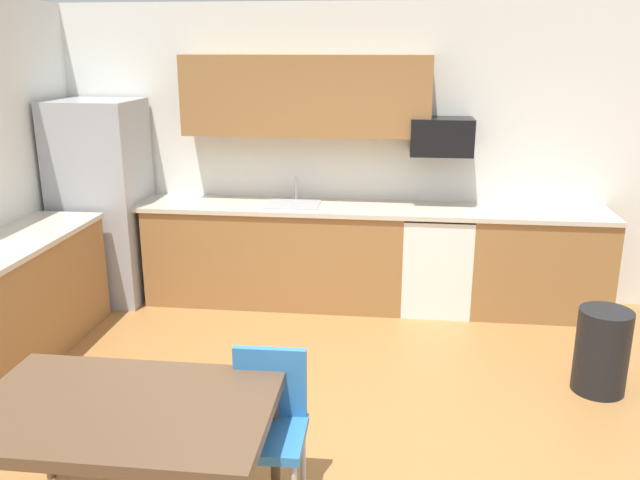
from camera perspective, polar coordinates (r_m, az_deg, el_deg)
name	(u,v)px	position (r m, az deg, el deg)	size (l,w,h in m)	color
ground_plane	(300,443)	(4.21, -1.70, -17.13)	(12.00, 12.00, 0.00)	#9E6B38
wall_back	(341,154)	(6.22, 1.83, 7.40)	(5.80, 0.10, 2.70)	silver
cabinet_run_back	(275,255)	(6.17, -3.87, -1.31)	(2.35, 0.60, 0.90)	olive
cabinet_run_back_right	(538,265)	(6.20, 18.28, -2.05)	(1.20, 0.60, 0.90)	olive
cabinet_run_left	(11,308)	(5.46, -25.12, -5.32)	(0.60, 2.00, 0.90)	olive
countertop_back	(337,208)	(5.96, 1.49, 2.79)	(4.80, 0.64, 0.04)	beige
countertop_left	(2,248)	(5.32, -25.73, -0.60)	(0.64, 2.00, 0.04)	beige
upper_cabinets_back	(306,96)	(5.97, -1.25, 12.34)	(2.20, 0.34, 0.70)	olive
refrigerator	(102,202)	(6.46, -18.25, 3.13)	(0.76, 0.70, 1.86)	#9EA0A5
oven_range	(436,261)	(6.08, 9.95, -1.76)	(0.60, 0.60, 0.91)	white
microwave	(441,136)	(5.93, 10.43, 8.77)	(0.54, 0.36, 0.32)	black
sink_basin	(293,211)	(6.02, -2.33, 2.52)	(0.48, 0.40, 0.14)	#A5A8AD
sink_faucet	(296,190)	(6.16, -2.08, 4.37)	(0.02, 0.02, 0.24)	#B2B5BA
dining_table	(123,416)	(3.31, -16.65, -14.35)	(1.40, 0.90, 0.73)	brown
chair_near_table	(267,420)	(3.49, -4.59, -15.20)	(0.41, 0.41, 0.85)	#2D72B7
trash_bin	(602,351)	(5.02, 23.13, -8.79)	(0.36, 0.36, 0.60)	black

